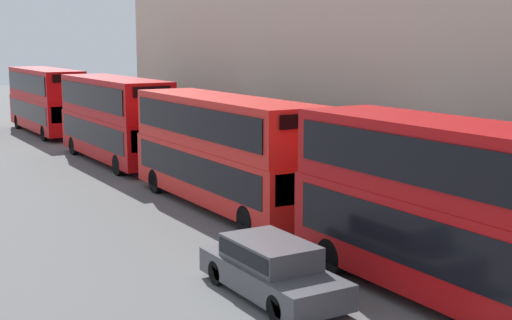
# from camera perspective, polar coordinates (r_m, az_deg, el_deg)

# --- Properties ---
(bus_leading) EXTENTS (2.59, 11.08, 4.39)m
(bus_leading) POSITION_cam_1_polar(r_m,az_deg,el_deg) (16.98, 17.29, -3.99)
(bus_leading) COLOR #B20C0F
(bus_leading) RESTS_ON ground
(bus_second_in_queue) EXTENTS (2.59, 10.79, 4.20)m
(bus_second_in_queue) POSITION_cam_1_polar(r_m,az_deg,el_deg) (26.64, -2.67, 1.02)
(bus_second_in_queue) COLOR red
(bus_second_in_queue) RESTS_ON ground
(bus_third_in_queue) EXTENTS (2.59, 10.34, 4.38)m
(bus_third_in_queue) POSITION_cam_1_polar(r_m,az_deg,el_deg) (37.43, -11.27, 3.46)
(bus_third_in_queue) COLOR #B20C0F
(bus_third_in_queue) RESTS_ON ground
(bus_trailing) EXTENTS (2.59, 10.63, 4.37)m
(bus_trailing) POSITION_cam_1_polar(r_m,az_deg,el_deg) (50.36, -16.46, 4.77)
(bus_trailing) COLOR #B20C0F
(bus_trailing) RESTS_ON ground
(car_hatchback) EXTENTS (1.77, 4.54, 1.40)m
(car_hatchback) POSITION_cam_1_polar(r_m,az_deg,el_deg) (17.82, 1.24, -8.53)
(car_hatchback) COLOR #47474C
(car_hatchback) RESTS_ON ground
(pedestrian) EXTENTS (0.36, 0.36, 1.56)m
(pedestrian) POSITION_cam_1_polar(r_m,az_deg,el_deg) (19.84, 19.74, -7.29)
(pedestrian) COLOR brown
(pedestrian) RESTS_ON ground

